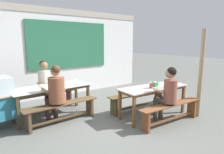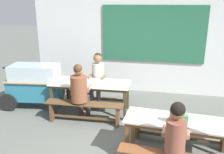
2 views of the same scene
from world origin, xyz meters
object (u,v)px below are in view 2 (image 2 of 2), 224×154
at_px(condiment_jar, 172,117).
at_px(bench_far_back, 96,91).
at_px(bench_near_back, 179,128).
at_px(dining_table_far, 90,85).
at_px(person_center_facing, 97,76).
at_px(soup_bowl, 85,80).
at_px(person_left_back_turned, 80,89).
at_px(bench_far_front, 84,109).
at_px(tissue_box, 184,118).
at_px(food_cart, 35,83).
at_px(dining_table_near, 180,125).
at_px(person_near_front, 176,135).

bearing_deg(condiment_jar, bench_far_back, 131.08).
bearing_deg(bench_near_back, dining_table_far, 154.40).
bearing_deg(person_center_facing, soup_bowl, -118.84).
height_order(bench_far_back, person_left_back_turned, person_left_back_turned).
xyz_separation_m(person_left_back_turned, soup_bowl, (-0.09, 0.62, 0.01)).
height_order(bench_far_front, soup_bowl, soup_bowl).
distance_m(bench_near_back, person_center_facing, 2.53).
height_order(dining_table_far, bench_near_back, dining_table_far).
distance_m(dining_table_far, tissue_box, 2.56).
bearing_deg(person_left_back_turned, bench_far_front, -25.91).
xyz_separation_m(food_cart, tissue_box, (3.52, -1.56, 0.18)).
bearing_deg(bench_far_front, bench_far_back, 92.25).
bearing_deg(bench_far_back, condiment_jar, -48.92).
bearing_deg(bench_far_front, condiment_jar, -29.10).
distance_m(dining_table_near, tissue_box, 0.14).
distance_m(food_cart, condiment_jar, 3.70).
height_order(bench_far_back, person_center_facing, person_center_facing).
relative_size(person_center_facing, tissue_box, 10.80).
distance_m(dining_table_near, person_left_back_turned, 2.33).
relative_size(dining_table_far, person_center_facing, 1.41).
bearing_deg(bench_far_front, soup_bowl, 106.77).
height_order(bench_far_back, person_near_front, person_near_front).
bearing_deg(bench_far_back, person_near_front, -53.46).
relative_size(bench_far_back, soup_bowl, 11.26).
height_order(dining_table_far, food_cart, food_cart).
height_order(person_center_facing, tissue_box, person_center_facing).
bearing_deg(condiment_jar, person_left_back_turned, 151.07).
distance_m(person_left_back_turned, person_center_facing, 1.02).
bearing_deg(dining_table_near, food_cart, 155.68).
distance_m(dining_table_near, bench_near_back, 0.67).
bearing_deg(dining_table_near, dining_table_far, 142.37).
bearing_deg(soup_bowl, food_cart, -176.68).
height_order(person_left_back_turned, soup_bowl, person_left_back_turned).
xyz_separation_m(dining_table_near, soup_bowl, (-2.18, 1.64, 0.10)).
xyz_separation_m(bench_near_back, soup_bowl, (-2.22, 1.08, 0.47)).
height_order(dining_table_near, person_near_front, person_near_front).
relative_size(dining_table_far, bench_near_back, 1.04).
xyz_separation_m(person_near_front, tissue_box, (0.15, 0.50, 0.05)).
height_order(bench_far_front, person_near_front, person_near_front).
bearing_deg(person_center_facing, person_left_back_turned, -97.05).
xyz_separation_m(food_cart, soup_bowl, (1.29, 0.08, 0.15)).
distance_m(bench_far_back, person_near_front, 3.26).
distance_m(dining_table_near, food_cart, 3.81).
relative_size(bench_far_front, person_center_facing, 1.29).
bearing_deg(person_center_facing, bench_far_back, 132.26).
distance_m(bench_near_back, tissue_box, 0.75).
relative_size(dining_table_far, tissue_box, 15.26).
distance_m(person_left_back_turned, person_near_front, 2.50).
height_order(bench_far_front, person_center_facing, person_center_facing).
xyz_separation_m(dining_table_far, person_center_facing, (0.04, 0.50, 0.09)).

